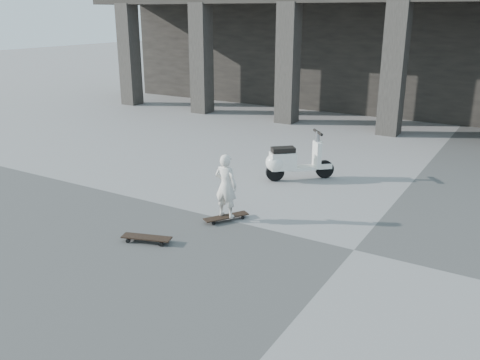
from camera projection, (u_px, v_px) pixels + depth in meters
The scene contains 5 objects.
ground at pixel (354, 250), 8.27m from camera, with size 90.00×90.00×0.00m, color #484846.
longboard at pixel (226, 217), 9.42m from camera, with size 0.63×0.84×0.09m.
skateboard_spare at pixel (147, 238), 8.53m from camera, with size 0.87×0.46×0.10m.
child at pixel (226, 186), 9.23m from camera, with size 0.43×0.29×1.19m, color silver.
scooter at pixel (289, 161), 11.56m from camera, with size 1.30×1.19×1.13m.
Camera 1 is at (2.24, -7.38, 3.70)m, focal length 38.00 mm.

